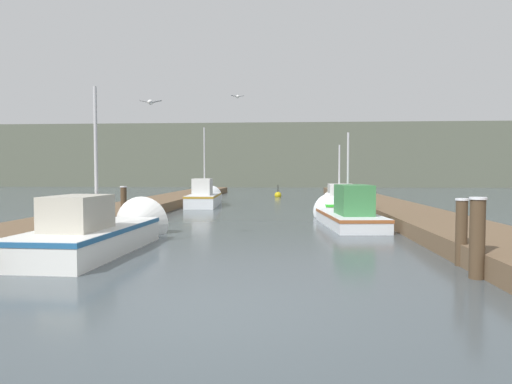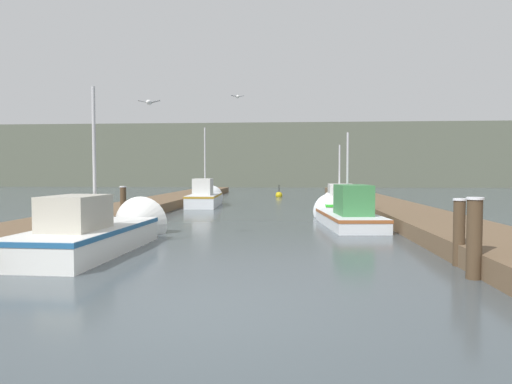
# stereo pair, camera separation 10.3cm
# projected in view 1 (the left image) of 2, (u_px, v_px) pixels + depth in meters

# --- Properties ---
(ground_plane) EXTENTS (200.00, 200.00, 0.00)m
(ground_plane) POSITION_uv_depth(u_px,v_px,m) (205.00, 317.00, 5.80)
(ground_plane) COLOR #424C51
(dock_left) EXTENTS (2.51, 40.00, 0.43)m
(dock_left) POSITION_uv_depth(u_px,v_px,m) (148.00, 205.00, 22.11)
(dock_left) COLOR brown
(dock_left) RESTS_ON ground_plane
(dock_right) EXTENTS (2.51, 40.00, 0.43)m
(dock_right) POSITION_uv_depth(u_px,v_px,m) (385.00, 207.00, 21.36)
(dock_right) COLOR brown
(dock_right) RESTS_ON ground_plane
(distant_shore_ridge) EXTENTS (120.00, 16.00, 7.71)m
(distant_shore_ridge) POSITION_uv_depth(u_px,v_px,m) (279.00, 157.00, 61.93)
(distant_shore_ridge) COLOR #565B4C
(distant_shore_ridge) RESTS_ON ground_plane
(fishing_boat_0) EXTENTS (1.90, 5.64, 4.32)m
(fishing_boat_0) POSITION_uv_depth(u_px,v_px,m) (105.00, 231.00, 11.05)
(fishing_boat_0) COLOR silver
(fishing_boat_0) RESTS_ON ground_plane
(fishing_boat_1) EXTENTS (2.05, 5.58, 3.72)m
(fishing_boat_1) POSITION_uv_depth(u_px,v_px,m) (345.00, 213.00, 16.15)
(fishing_boat_1) COLOR silver
(fishing_boat_1) RESTS_ON ground_plane
(fishing_boat_2) EXTENTS (1.55, 5.18, 3.41)m
(fishing_boat_2) POSITION_uv_depth(u_px,v_px,m) (339.00, 203.00, 20.26)
(fishing_boat_2) COLOR silver
(fishing_boat_2) RESTS_ON ground_plane
(fishing_boat_3) EXTENTS (1.76, 5.63, 4.62)m
(fishing_boat_3) POSITION_uv_depth(u_px,v_px,m) (205.00, 197.00, 25.10)
(fishing_boat_3) COLOR silver
(fishing_boat_3) RESTS_ON ground_plane
(mooring_piling_0) EXTENTS (0.23, 0.23, 1.36)m
(mooring_piling_0) POSITION_uv_depth(u_px,v_px,m) (124.00, 206.00, 15.42)
(mooring_piling_0) COLOR #473523
(mooring_piling_0) RESTS_ON ground_plane
(mooring_piling_1) EXTENTS (0.29, 0.29, 1.41)m
(mooring_piling_1) POSITION_uv_depth(u_px,v_px,m) (477.00, 238.00, 7.84)
(mooring_piling_1) COLOR #473523
(mooring_piling_1) RESTS_ON ground_plane
(mooring_piling_2) EXTENTS (0.26, 0.26, 1.19)m
(mooring_piling_2) POSITION_uv_depth(u_px,v_px,m) (91.00, 217.00, 12.56)
(mooring_piling_2) COLOR #473523
(mooring_piling_2) RESTS_ON ground_plane
(mooring_piling_3) EXTENTS (0.25, 0.25, 1.33)m
(mooring_piling_3) POSITION_uv_depth(u_px,v_px,m) (461.00, 232.00, 8.92)
(mooring_piling_3) COLOR #473523
(mooring_piling_3) RESTS_ON ground_plane
(channel_buoy) EXTENTS (0.50, 0.50, 1.00)m
(channel_buoy) POSITION_uv_depth(u_px,v_px,m) (278.00, 195.00, 33.41)
(channel_buoy) COLOR gold
(channel_buoy) RESTS_ON ground_plane
(seagull_lead) EXTENTS (0.56, 0.29, 0.12)m
(seagull_lead) POSITION_uv_depth(u_px,v_px,m) (151.00, 102.00, 11.35)
(seagull_lead) COLOR white
(seagull_1) EXTENTS (0.56, 0.31, 0.12)m
(seagull_1) POSITION_uv_depth(u_px,v_px,m) (238.00, 97.00, 19.17)
(seagull_1) COLOR white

